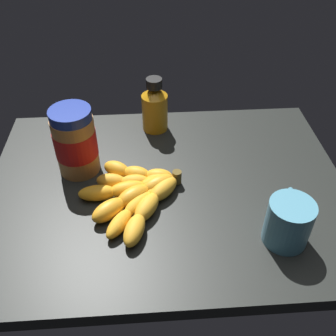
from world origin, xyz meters
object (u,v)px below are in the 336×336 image
object	(u,v)px
banana_bunch	(137,192)
honey_bottle	(155,107)
peanut_butter_jar	(75,142)
coffee_mug	(288,222)

from	to	relation	value
banana_bunch	honey_bottle	bearing A→B (deg)	79.40
peanut_butter_jar	coffee_mug	size ratio (longest dim) A/B	1.32
banana_bunch	coffee_mug	world-z (taller)	coffee_mug
banana_bunch	honey_bottle	xyz separation A→B (cm)	(4.77, 25.48, 4.63)
coffee_mug	peanut_butter_jar	bearing A→B (deg)	150.46
honey_bottle	coffee_mug	bearing A→B (deg)	-59.21
peanut_butter_jar	coffee_mug	world-z (taller)	peanut_butter_jar
peanut_butter_jar	honey_bottle	xyz separation A→B (cm)	(17.73, 15.01, -1.29)
peanut_butter_jar	coffee_mug	bearing A→B (deg)	-29.54
peanut_butter_jar	honey_bottle	world-z (taller)	peanut_butter_jar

